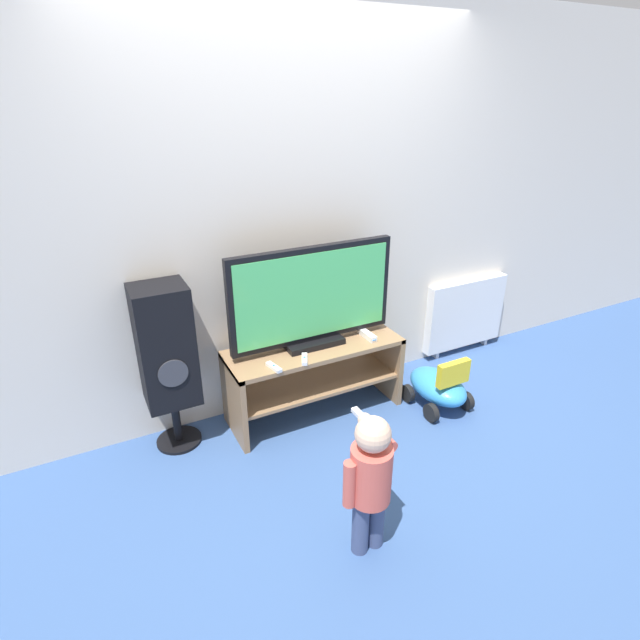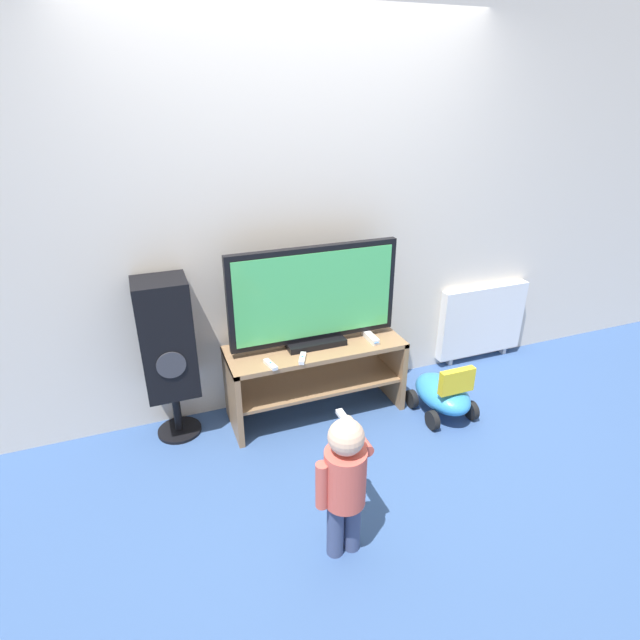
# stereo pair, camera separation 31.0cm
# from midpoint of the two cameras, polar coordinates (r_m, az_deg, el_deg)

# --- Properties ---
(ground_plane) EXTENTS (16.00, 16.00, 0.00)m
(ground_plane) POSITION_cam_midpoint_polar(r_m,az_deg,el_deg) (3.38, -1.68, -12.26)
(ground_plane) COLOR #38568C
(wall_back) EXTENTS (10.00, 0.06, 2.60)m
(wall_back) POSITION_cam_midpoint_polar(r_m,az_deg,el_deg) (3.24, -5.90, 11.53)
(wall_back) COLOR silver
(wall_back) RESTS_ON ground_plane
(tv_stand) EXTENTS (1.17, 0.42, 0.52)m
(tv_stand) POSITION_cam_midpoint_polar(r_m,az_deg,el_deg) (3.35, -3.32, -5.63)
(tv_stand) COLOR #93704C
(tv_stand) RESTS_ON ground_plane
(television) EXTENTS (1.11, 0.20, 0.66)m
(television) POSITION_cam_midpoint_polar(r_m,az_deg,el_deg) (3.14, -3.69, 2.43)
(television) COLOR black
(television) RESTS_ON tv_stand
(game_console) EXTENTS (0.05, 0.18, 0.04)m
(game_console) POSITION_cam_midpoint_polar(r_m,az_deg,el_deg) (3.36, 2.79, -1.76)
(game_console) COLOR white
(game_console) RESTS_ON tv_stand
(remote_primary) EXTENTS (0.06, 0.13, 0.03)m
(remote_primary) POSITION_cam_midpoint_polar(r_m,az_deg,el_deg) (3.02, -8.24, -5.44)
(remote_primary) COLOR white
(remote_primary) RESTS_ON tv_stand
(remote_secondary) EXTENTS (0.09, 0.13, 0.03)m
(remote_secondary) POSITION_cam_midpoint_polar(r_m,az_deg,el_deg) (3.09, -4.66, -4.55)
(remote_secondary) COLOR white
(remote_secondary) RESTS_ON tv_stand
(child) EXTENTS (0.29, 0.44, 0.76)m
(child) POSITION_cam_midpoint_polar(r_m,az_deg,el_deg) (2.37, 1.86, -17.28)
(child) COLOR #3F4C72
(child) RESTS_ON ground_plane
(speaker_tower) EXTENTS (0.31, 0.29, 1.06)m
(speaker_tower) POSITION_cam_midpoint_polar(r_m,az_deg,el_deg) (3.09, -19.98, -3.23)
(speaker_tower) COLOR black
(speaker_tower) RESTS_ON ground_plane
(ride_on_toy) EXTENTS (0.35, 0.48, 0.41)m
(ride_on_toy) POSITION_cam_midpoint_polar(r_m,az_deg,el_deg) (3.56, 10.98, -7.51)
(ride_on_toy) COLOR #338CD1
(ride_on_toy) RESTS_ON ground_plane
(radiator) EXTENTS (0.76, 0.08, 0.64)m
(radiator) POSITION_cam_midpoint_polar(r_m,az_deg,el_deg) (4.27, 14.28, 0.67)
(radiator) COLOR white
(radiator) RESTS_ON ground_plane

